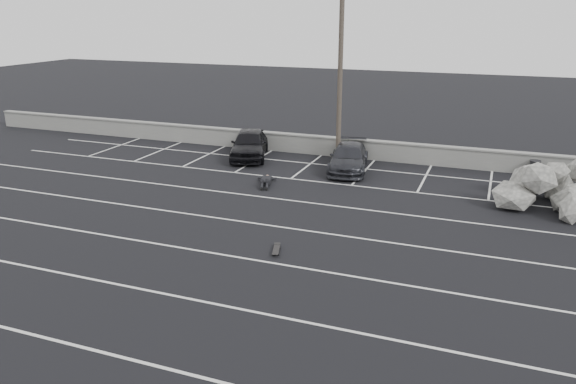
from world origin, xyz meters
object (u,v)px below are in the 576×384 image
at_px(skateboard, 276,250).
at_px(trash_bin, 534,168).
at_px(car_left, 249,144).
at_px(person, 266,178).
at_px(car_right, 349,158).
at_px(utility_pole, 340,69).

bearing_deg(skateboard, trash_bin, 39.76).
distance_m(car_left, person, 4.86).
xyz_separation_m(car_right, utility_pole, (-1.05, 1.75, 4.17)).
xyz_separation_m(utility_pole, skateboard, (1.42, -12.35, -4.74)).
xyz_separation_m(person, skateboard, (3.39, -7.15, -0.16)).
height_order(person, skateboard, person).
xyz_separation_m(car_left, trash_bin, (14.45, 1.60, -0.37)).
bearing_deg(car_left, trash_bin, -12.56).
xyz_separation_m(utility_pole, trash_bin, (9.78, 0.40, -4.41)).
xyz_separation_m(car_right, trash_bin, (8.73, 2.15, -0.24)).
distance_m(trash_bin, person, 13.02).
height_order(car_right, person, car_right).
height_order(car_right, utility_pole, utility_pole).
xyz_separation_m(car_left, person, (2.70, -4.00, -0.54)).
bearing_deg(person, utility_pole, 51.60).
distance_m(car_left, skateboard, 12.72).
bearing_deg(trash_bin, person, -154.52).
bearing_deg(person, skateboard, -82.26).
xyz_separation_m(car_right, skateboard, (0.37, -10.59, -0.57)).
distance_m(trash_bin, skateboard, 15.25).
height_order(car_left, utility_pole, utility_pole).
relative_size(utility_pole, skateboard, 11.30).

